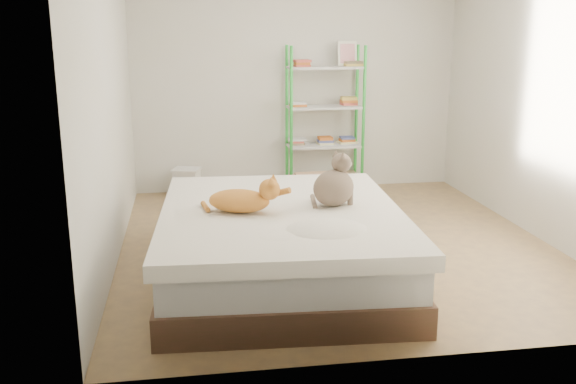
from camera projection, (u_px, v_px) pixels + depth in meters
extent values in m
cube|color=#A3834F|center=(335.00, 243.00, 5.81)|extent=(3.80, 4.20, 0.01)
cube|color=silver|center=(296.00, 80.00, 7.49)|extent=(3.80, 0.01, 2.60)
cube|color=silver|center=(426.00, 141.00, 3.48)|extent=(3.80, 0.01, 2.60)
cube|color=silver|center=(109.00, 103.00, 5.20)|extent=(0.01, 4.20, 2.60)
cube|color=silver|center=(543.00, 96.00, 5.77)|extent=(0.01, 4.20, 2.60)
cube|color=brown|center=(281.00, 266.00, 4.95)|extent=(1.88, 2.30, 0.22)
cube|color=silver|center=(281.00, 238.00, 4.89)|extent=(1.83, 2.23, 0.24)
cube|color=silver|center=(281.00, 216.00, 4.85)|extent=(1.92, 2.34, 0.11)
cylinder|color=green|center=(291.00, 123.00, 7.22)|extent=(0.04, 0.04, 1.70)
cylinder|color=green|center=(287.00, 119.00, 7.53)|extent=(0.04, 0.04, 1.70)
cylinder|color=green|center=(363.00, 121.00, 7.35)|extent=(0.04, 0.04, 1.70)
cylinder|color=green|center=(356.00, 117.00, 7.66)|extent=(0.04, 0.04, 1.70)
cube|color=silver|center=(324.00, 183.00, 7.63)|extent=(0.86, 0.34, 0.02)
cube|color=silver|center=(324.00, 145.00, 7.51)|extent=(0.86, 0.34, 0.02)
cube|color=silver|center=(325.00, 107.00, 7.40)|extent=(0.86, 0.34, 0.02)
cube|color=silver|center=(325.00, 67.00, 7.29)|extent=(0.86, 0.34, 0.02)
cube|color=#CB5145|center=(299.00, 179.00, 7.57)|extent=(0.20, 0.16, 0.09)
cube|color=#CB5145|center=(348.00, 177.00, 7.66)|extent=(0.20, 0.16, 0.09)
cube|color=#CB5145|center=(299.00, 141.00, 7.45)|extent=(0.20, 0.16, 0.09)
cube|color=#CB5145|center=(324.00, 141.00, 7.50)|extent=(0.20, 0.16, 0.09)
cube|color=#CB5145|center=(349.00, 140.00, 7.55)|extent=(0.20, 0.16, 0.09)
cube|color=#CB5145|center=(299.00, 103.00, 7.34)|extent=(0.20, 0.16, 0.09)
cube|color=#CB5145|center=(350.00, 102.00, 7.43)|extent=(0.20, 0.16, 0.09)
cube|color=#CB5145|center=(300.00, 63.00, 7.23)|extent=(0.20, 0.16, 0.09)
cube|color=#CB5145|center=(351.00, 62.00, 7.32)|extent=(0.20, 0.16, 0.09)
cube|color=silver|center=(347.00, 53.00, 7.34)|extent=(0.22, 0.06, 0.28)
cube|color=red|center=(348.00, 53.00, 7.33)|extent=(0.17, 0.04, 0.22)
cube|color=#9C735B|center=(324.00, 194.00, 6.74)|extent=(0.57, 0.46, 0.39)
cube|color=#482A74|center=(328.00, 200.00, 6.53)|extent=(0.34, 0.02, 0.09)
cube|color=#9C735B|center=(329.00, 181.00, 6.48)|extent=(0.56, 0.18, 0.12)
cube|color=silver|center=(187.00, 184.00, 7.34)|extent=(0.32, 0.30, 0.31)
cube|color=silver|center=(186.00, 170.00, 7.30)|extent=(0.36, 0.33, 0.03)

